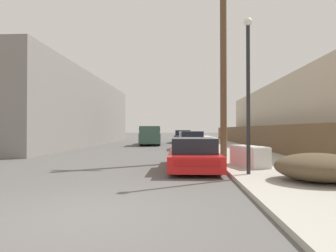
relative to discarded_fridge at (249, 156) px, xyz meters
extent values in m
plane|color=#595654|center=(-4.23, -5.67, -0.50)|extent=(220.00, 220.00, 0.00)
cube|color=#ADA89E|center=(1.07, 17.83, -0.44)|extent=(4.20, 63.00, 0.12)
cube|color=silver|center=(0.00, 0.00, -0.01)|extent=(1.21, 1.90, 0.74)
cube|color=white|center=(0.00, 0.00, 0.37)|extent=(1.16, 1.82, 0.03)
cube|color=#333335|center=(0.03, 0.58, 0.40)|extent=(0.09, 0.20, 0.02)
cube|color=gray|center=(-0.08, 0.27, 0.39)|extent=(0.73, 0.28, 0.01)
cube|color=gray|center=(0.08, -0.25, 0.39)|extent=(0.73, 0.28, 0.01)
cube|color=red|center=(-2.14, 0.03, -0.10)|extent=(1.87, 4.39, 0.53)
cube|color=black|center=(-2.14, -0.37, 0.43)|extent=(1.59, 2.12, 0.53)
cube|color=#B21414|center=(-2.12, -2.17, -0.01)|extent=(1.42, 0.05, 0.19)
cylinder|color=black|center=(-2.95, 1.37, -0.20)|extent=(0.21, 0.61, 0.61)
cylinder|color=black|center=(-1.37, 1.39, -0.20)|extent=(0.21, 0.61, 0.61)
cylinder|color=black|center=(-2.92, -1.34, -0.20)|extent=(0.21, 0.61, 0.61)
cylinder|color=black|center=(-1.34, -1.32, -0.20)|extent=(0.21, 0.61, 0.61)
cube|color=#2D478C|center=(-1.94, 9.74, -0.02)|extent=(2.18, 4.36, 0.69)
cube|color=black|center=(-1.92, 9.57, 0.60)|extent=(1.77, 2.49, 0.54)
cube|color=#B21414|center=(-1.76, 7.62, 0.10)|extent=(1.44, 0.15, 0.24)
cylinder|color=black|center=(-2.84, 10.98, -0.20)|extent=(0.25, 0.63, 0.61)
cylinder|color=black|center=(-1.25, 11.11, -0.20)|extent=(0.25, 0.63, 0.61)
cylinder|color=black|center=(-2.63, 8.37, -0.20)|extent=(0.25, 0.63, 0.61)
cylinder|color=black|center=(-1.03, 8.50, -0.20)|extent=(0.25, 0.63, 0.61)
cube|color=#2D478C|center=(-2.48, 19.41, 0.00)|extent=(1.91, 4.57, 0.71)
cube|color=black|center=(-2.48, 19.23, 0.64)|extent=(1.64, 2.56, 0.56)
cube|color=#B21414|center=(-2.48, 17.11, 0.12)|extent=(1.48, 0.03, 0.25)
cylinder|color=black|center=(-3.32, 20.83, -0.18)|extent=(0.20, 0.65, 0.65)
cylinder|color=black|center=(-1.66, 20.83, -0.18)|extent=(0.20, 0.65, 0.65)
cylinder|color=black|center=(-3.31, 17.99, -0.18)|extent=(0.20, 0.65, 0.65)
cylinder|color=black|center=(-1.65, 18.00, -0.18)|extent=(0.20, 0.65, 0.65)
cube|color=#385647|center=(-5.66, 15.53, 0.18)|extent=(2.39, 5.85, 0.93)
cube|color=#385647|center=(-5.53, 13.96, 0.97)|extent=(2.02, 2.71, 0.66)
cube|color=black|center=(-5.53, 13.96, 0.99)|extent=(2.06, 2.66, 0.36)
cylinder|color=black|center=(-4.71, 13.82, -0.07)|extent=(0.33, 0.88, 0.87)
cylinder|color=black|center=(-6.32, 13.69, -0.07)|extent=(0.33, 0.88, 0.87)
cylinder|color=black|center=(-5.00, 17.36, -0.07)|extent=(0.33, 0.88, 0.87)
cylinder|color=black|center=(-6.61, 17.23, -0.07)|extent=(0.33, 0.88, 0.87)
cylinder|color=brown|center=(-0.51, 2.93, 4.21)|extent=(0.32, 0.32, 9.18)
cylinder|color=#232326|center=(-0.48, -1.82, 1.95)|extent=(0.12, 0.12, 4.67)
sphere|color=white|center=(-0.48, -1.82, 4.42)|extent=(0.26, 0.26, 0.26)
ellipsoid|color=brown|center=(1.13, -2.86, 0.00)|extent=(2.28, 1.96, 0.76)
cube|color=brown|center=(3.02, 12.33, 0.44)|extent=(0.08, 36.13, 1.66)
cube|color=gray|center=(-14.07, 14.64, 2.74)|extent=(7.00, 23.47, 6.48)
cube|color=beige|center=(7.50, 12.91, 2.10)|extent=(6.00, 23.45, 5.20)
camera|label=1|loc=(-2.56, -10.17, 1.02)|focal=28.00mm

